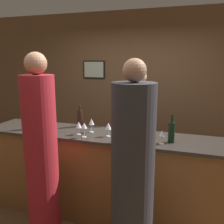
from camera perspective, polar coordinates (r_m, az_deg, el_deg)
name	(u,v)px	position (r m, az deg, el deg)	size (l,w,h in m)	color
ground_plane	(101,214)	(3.46, -2.49, -22.24)	(14.00, 14.00, 0.00)	brown
back_wall	(136,89)	(4.67, 5.53, 5.24)	(8.00, 0.08, 2.80)	brown
bar_counter	(101,175)	(3.18, -2.58, -14.18)	(2.97, 0.62, 1.07)	brown
bartender	(138,134)	(3.68, 5.85, -5.13)	(0.29, 0.29, 1.82)	#2D2D33
guest_0	(42,159)	(2.69, -15.81, -10.29)	(0.33, 0.33, 2.01)	maroon
guest_1	(132,181)	(2.24, 4.71, -15.52)	(0.37, 0.37, 1.95)	#2D2D33
wine_bottle_0	(171,132)	(2.72, 13.44, -4.42)	(0.07, 0.07, 0.30)	black
wine_bottle_1	(80,118)	(3.30, -7.33, -1.38)	(0.07, 0.07, 0.28)	black
wine_bottle_2	(32,121)	(3.32, -17.78, -1.92)	(0.07, 0.07, 0.27)	black
wine_glass_0	(79,125)	(2.94, -7.63, -2.99)	(0.07, 0.07, 0.15)	silver
wine_glass_1	(162,134)	(2.64, 11.37, -4.93)	(0.06, 0.06, 0.15)	silver
wine_glass_2	(84,126)	(2.83, -6.40, -3.21)	(0.07, 0.07, 0.17)	silver
wine_glass_3	(108,126)	(2.84, -0.86, -3.31)	(0.07, 0.07, 0.16)	silver
wine_glass_4	(91,122)	(3.01, -4.71, -2.30)	(0.07, 0.07, 0.17)	silver
wine_glass_5	(136,129)	(2.76, 5.61, -3.83)	(0.06, 0.06, 0.16)	silver
wine_glass_6	(119,132)	(2.65, 1.50, -4.68)	(0.06, 0.06, 0.14)	silver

